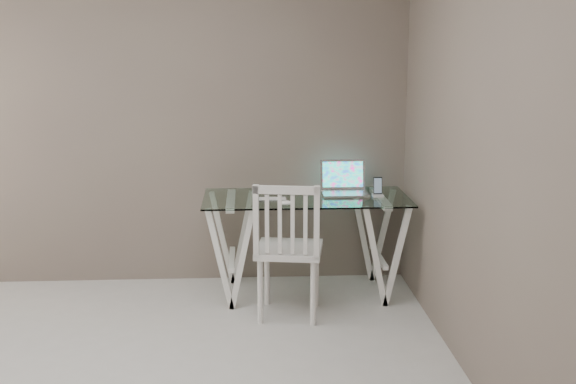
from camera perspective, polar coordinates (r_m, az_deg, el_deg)
The scene contains 7 objects.
room at distance 3.41m, azimuth -17.49°, elevation 8.61°, with size 4.50×4.52×2.71m.
desk at distance 5.37m, azimuth 1.42°, elevation -4.18°, with size 1.50×0.70×0.75m.
chair at distance 4.86m, azimuth 0.00°, elevation -4.16°, with size 0.50×0.50×0.96m.
laptop at distance 5.43m, azimuth 4.45°, elevation 0.52°, with size 0.34×0.29×0.24m.
keyboard at distance 5.20m, azimuth -1.46°, elevation -0.56°, with size 0.25×0.11×0.01m, color silver.
mouse at distance 5.02m, azimuth -0.18°, elevation -0.87°, with size 0.10×0.06×0.03m, color white.
phone_dock at distance 5.33m, azimuth 7.11°, elevation 0.07°, with size 0.08×0.08×0.14m.
Camera 1 is at (0.76, -3.29, 1.90)m, focal length 45.00 mm.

